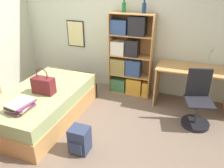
{
  "coord_description": "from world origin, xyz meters",
  "views": [
    {
      "loc": [
        1.58,
        -2.64,
        2.21
      ],
      "look_at": [
        0.55,
        0.2,
        0.75
      ],
      "focal_mm": 35.0,
      "sensor_mm": 36.0,
      "label": 1
    }
  ],
  "objects_px": {
    "bookcase": "(129,58)",
    "desk_chair": "(197,108)",
    "bottle_brown": "(144,7)",
    "bed": "(45,103)",
    "bottle_green": "(124,7)",
    "book_stack_on_bed": "(20,106)",
    "desk": "(193,80)",
    "handbag": "(43,85)",
    "desk_lamp": "(211,53)",
    "backpack": "(80,140)"
  },
  "relations": [
    {
      "from": "book_stack_on_bed",
      "to": "bottle_green",
      "type": "bearing_deg",
      "value": 66.62
    },
    {
      "from": "handbag",
      "to": "desk",
      "type": "distance_m",
      "value": 2.64
    },
    {
      "from": "desk_lamp",
      "to": "backpack",
      "type": "xyz_separation_m",
      "value": [
        -1.61,
        -1.83,
        -0.89
      ]
    },
    {
      "from": "bookcase",
      "to": "desk_chair",
      "type": "bearing_deg",
      "value": -27.19
    },
    {
      "from": "handbag",
      "to": "book_stack_on_bed",
      "type": "distance_m",
      "value": 0.55
    },
    {
      "from": "bottle_brown",
      "to": "desk_chair",
      "type": "distance_m",
      "value": 1.98
    },
    {
      "from": "bookcase",
      "to": "bottle_green",
      "type": "xyz_separation_m",
      "value": [
        -0.14,
        0.03,
        0.97
      ]
    },
    {
      "from": "handbag",
      "to": "bottle_brown",
      "type": "distance_m",
      "value": 2.23
    },
    {
      "from": "book_stack_on_bed",
      "to": "bottle_green",
      "type": "height_order",
      "value": "bottle_green"
    },
    {
      "from": "bookcase",
      "to": "bottle_brown",
      "type": "xyz_separation_m",
      "value": [
        0.24,
        0.03,
        0.98
      ]
    },
    {
      "from": "desk",
      "to": "bottle_brown",
      "type": "bearing_deg",
      "value": 170.87
    },
    {
      "from": "handbag",
      "to": "bottle_brown",
      "type": "xyz_separation_m",
      "value": [
        1.25,
        1.5,
        1.08
      ]
    },
    {
      "from": "bed",
      "to": "book_stack_on_bed",
      "type": "relative_size",
      "value": 5.03
    },
    {
      "from": "bottle_green",
      "to": "bed",
      "type": "bearing_deg",
      "value": -124.35
    },
    {
      "from": "bottle_brown",
      "to": "desk_lamp",
      "type": "xyz_separation_m",
      "value": [
        1.24,
        -0.16,
        -0.67
      ]
    },
    {
      "from": "desk_lamp",
      "to": "backpack",
      "type": "bearing_deg",
      "value": -131.39
    },
    {
      "from": "bed",
      "to": "handbag",
      "type": "distance_m",
      "value": 0.42
    },
    {
      "from": "bookcase",
      "to": "desk",
      "type": "xyz_separation_m",
      "value": [
        1.26,
        -0.13,
        -0.23
      ]
    },
    {
      "from": "bookcase",
      "to": "desk_chair",
      "type": "height_order",
      "value": "bookcase"
    },
    {
      "from": "handbag",
      "to": "book_stack_on_bed",
      "type": "height_order",
      "value": "handbag"
    },
    {
      "from": "book_stack_on_bed",
      "to": "backpack",
      "type": "height_order",
      "value": "book_stack_on_bed"
    },
    {
      "from": "bottle_green",
      "to": "desk",
      "type": "bearing_deg",
      "value": -6.3
    },
    {
      "from": "bottle_brown",
      "to": "desk_lamp",
      "type": "bearing_deg",
      "value": -7.43
    },
    {
      "from": "bed",
      "to": "handbag",
      "type": "height_order",
      "value": "handbag"
    },
    {
      "from": "handbag",
      "to": "desk_lamp",
      "type": "height_order",
      "value": "desk_lamp"
    },
    {
      "from": "bottle_green",
      "to": "backpack",
      "type": "bearing_deg",
      "value": -89.76
    },
    {
      "from": "bookcase",
      "to": "bottle_green",
      "type": "bearing_deg",
      "value": 169.51
    },
    {
      "from": "book_stack_on_bed",
      "to": "bottle_brown",
      "type": "xyz_separation_m",
      "value": [
        1.26,
        2.04,
        1.15
      ]
    },
    {
      "from": "bed",
      "to": "handbag",
      "type": "xyz_separation_m",
      "value": [
        0.1,
        -0.07,
        0.41
      ]
    },
    {
      "from": "book_stack_on_bed",
      "to": "desk_chair",
      "type": "xyz_separation_m",
      "value": [
        2.39,
        1.3,
        -0.28
      ]
    },
    {
      "from": "book_stack_on_bed",
      "to": "bottle_green",
      "type": "xyz_separation_m",
      "value": [
        0.88,
        2.03,
        1.15
      ]
    },
    {
      "from": "handbag",
      "to": "desk_chair",
      "type": "relative_size",
      "value": 0.47
    },
    {
      "from": "handbag",
      "to": "bottle_green",
      "type": "relative_size",
      "value": 1.81
    },
    {
      "from": "book_stack_on_bed",
      "to": "backpack",
      "type": "relative_size",
      "value": 1.04
    },
    {
      "from": "bookcase",
      "to": "desk_lamp",
      "type": "xyz_separation_m",
      "value": [
        1.48,
        -0.13,
        0.31
      ]
    },
    {
      "from": "book_stack_on_bed",
      "to": "desk_chair",
      "type": "bearing_deg",
      "value": 28.47
    },
    {
      "from": "bookcase",
      "to": "backpack",
      "type": "height_order",
      "value": "bookcase"
    },
    {
      "from": "bookcase",
      "to": "desk_chair",
      "type": "distance_m",
      "value": 1.62
    },
    {
      "from": "bookcase",
      "to": "desk_lamp",
      "type": "height_order",
      "value": "bookcase"
    },
    {
      "from": "bookcase",
      "to": "desk_lamp",
      "type": "relative_size",
      "value": 3.59
    },
    {
      "from": "desk",
      "to": "desk_lamp",
      "type": "height_order",
      "value": "desk_lamp"
    },
    {
      "from": "bookcase",
      "to": "handbag",
      "type": "bearing_deg",
      "value": -124.61
    },
    {
      "from": "desk",
      "to": "book_stack_on_bed",
      "type": "bearing_deg",
      "value": -140.53
    },
    {
      "from": "desk_chair",
      "to": "desk_lamp",
      "type": "bearing_deg",
      "value": 79.88
    },
    {
      "from": "book_stack_on_bed",
      "to": "desk",
      "type": "relative_size",
      "value": 0.3
    },
    {
      "from": "bottle_green",
      "to": "backpack",
      "type": "xyz_separation_m",
      "value": [
        0.01,
        -1.98,
        -1.55
      ]
    },
    {
      "from": "desk_chair",
      "to": "bed",
      "type": "bearing_deg",
      "value": -164.67
    },
    {
      "from": "bottle_green",
      "to": "desk_chair",
      "type": "distance_m",
      "value": 2.21
    },
    {
      "from": "bed",
      "to": "desk_chair",
      "type": "relative_size",
      "value": 2.11
    },
    {
      "from": "bed",
      "to": "bottle_green",
      "type": "distance_m",
      "value": 2.27
    }
  ]
}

